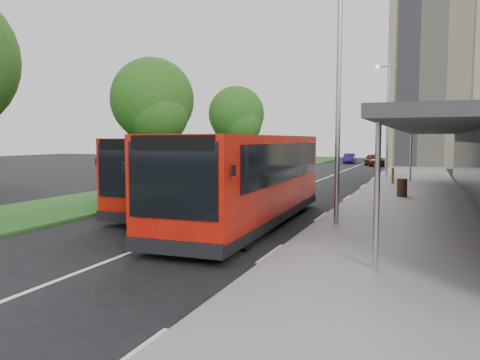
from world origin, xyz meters
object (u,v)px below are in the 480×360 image
object	(u,v)px
car_near	(374,160)
tree_far	(236,118)
bus_main	(248,180)
bus_second	(205,173)
litter_bin	(402,188)
car_far	(349,158)
bollard	(393,176)
lamp_post_near	(336,79)
lamp_post_far	(387,113)
tree_mid	(153,105)

from	to	relation	value
car_near	tree_far	bearing A→B (deg)	-134.31
bus_main	car_near	distance (m)	37.14
bus_second	litter_bin	xyz separation A→B (m)	(7.35, 6.00, -0.90)
tree_far	bus_main	size ratio (longest dim) A/B	0.66
car_far	bollard	bearing A→B (deg)	-78.92
bus_second	bollard	xyz separation A→B (m)	(6.51, 12.52, -0.84)
bus_second	car_near	distance (m)	34.44
lamp_post_near	bus_main	distance (m)	4.23
car_far	lamp_post_far	bearing A→B (deg)	-77.74
lamp_post_near	litter_bin	size ratio (longest dim) A/B	9.54
tree_far	lamp_post_far	world-z (taller)	lamp_post_far
tree_mid	litter_bin	bearing A→B (deg)	5.08
lamp_post_far	bollard	size ratio (longest dim) A/B	8.42
litter_bin	car_near	distance (m)	28.58
lamp_post_far	bus_second	distance (m)	18.96
bus_main	tree_far	bearing A→B (deg)	111.51
bollard	car_far	size ratio (longest dim) A/B	0.27
litter_bin	bollard	world-z (taller)	bollard
tree_far	bollard	xyz separation A→B (m)	(11.98, -4.34, -3.86)
car_near	bus_second	bearing A→B (deg)	-113.15
bus_second	litter_bin	size ratio (longest dim) A/B	12.18
lamp_post_far	bus_second	bearing A→B (deg)	-107.63
car_far	bus_main	bearing A→B (deg)	-88.74
lamp_post_far	car_far	size ratio (longest dim) A/B	2.27
tree_mid	bus_main	distance (m)	11.86
bus_main	bus_second	bearing A→B (deg)	134.52
lamp_post_near	bus_second	world-z (taller)	lamp_post_near
bollard	tree_mid	bearing A→B (deg)	-147.41
lamp_post_near	car_far	size ratio (longest dim) A/B	2.27
car_near	bollard	bearing A→B (deg)	-99.18
lamp_post_far	lamp_post_near	bearing A→B (deg)	-90.00
bus_second	car_near	size ratio (longest dim) A/B	2.65
tree_mid	car_far	distance (m)	34.74
bus_main	car_near	world-z (taller)	bus_main
tree_mid	bollard	xyz separation A→B (m)	(11.98, 7.66, -4.03)
bus_main	bollard	distance (m)	15.79
car_far	tree_far	bearing A→B (deg)	-106.65
lamp_post_far	litter_bin	xyz separation A→B (m)	(1.69, -11.81, -4.15)
tree_far	bus_main	world-z (taller)	tree_far
tree_far	car_far	bearing A→B (deg)	76.26
litter_bin	car_near	world-z (taller)	car_near
bus_main	lamp_post_near	bearing A→B (deg)	12.04
lamp_post_near	car_far	distance (m)	41.73
bus_second	car_far	xyz separation A→B (m)	(-0.07, 38.93, -0.89)
lamp_post_near	tree_mid	bearing A→B (deg)	147.64
bollard	car_far	xyz separation A→B (m)	(-6.58, 26.42, -0.04)
lamp_post_far	car_near	xyz separation A→B (m)	(-2.43, 16.47, -4.06)
bus_main	bus_second	distance (m)	4.12
bus_second	bollard	bearing A→B (deg)	65.11
tree_far	car_far	size ratio (longest dim) A/B	1.97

